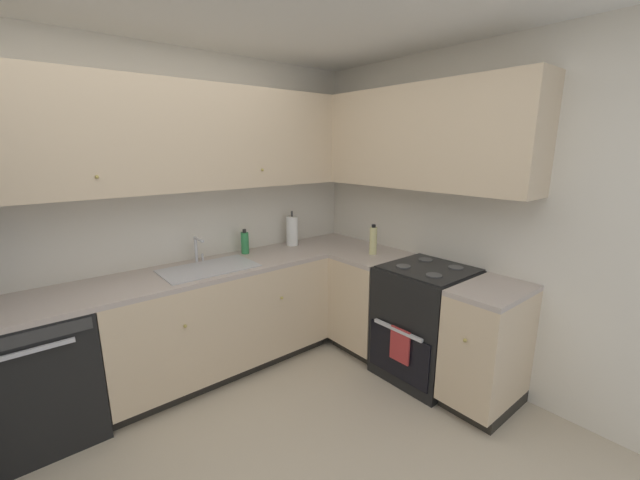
# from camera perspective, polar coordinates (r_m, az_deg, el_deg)

# --- Properties ---
(wall_back) EXTENTS (3.96, 0.05, 2.51)m
(wall_back) POSITION_cam_1_polar(r_m,az_deg,el_deg) (3.20, -25.04, 2.71)
(wall_back) COLOR silver
(wall_back) RESTS_ON ground_plane
(wall_right) EXTENTS (0.05, 3.28, 2.51)m
(wall_right) POSITION_cam_1_polar(r_m,az_deg,el_deg) (3.14, 22.23, 2.78)
(wall_right) COLOR silver
(wall_right) RESTS_ON ground_plane
(dishwasher) EXTENTS (0.60, 0.63, 0.85)m
(dishwasher) POSITION_cam_1_polar(r_m,az_deg,el_deg) (3.05, -36.02, -15.73)
(dishwasher) COLOR black
(dishwasher) RESTS_ON ground_plane
(lower_cabinets_back) EXTENTS (1.78, 0.62, 0.85)m
(lower_cabinets_back) POSITION_cam_1_polar(r_m,az_deg,el_deg) (3.29, -14.52, -11.30)
(lower_cabinets_back) COLOR beige
(lower_cabinets_back) RESTS_ON ground_plane
(countertop_back) EXTENTS (2.99, 0.60, 0.03)m
(countertop_back) POSITION_cam_1_polar(r_m,az_deg,el_deg) (3.13, -15.02, -4.01)
(countertop_back) COLOR #B7A89E
(countertop_back) RESTS_ON lower_cabinets_back
(lower_cabinets_right) EXTENTS (0.62, 1.52, 0.85)m
(lower_cabinets_right) POSITION_cam_1_polar(r_m,az_deg,el_deg) (3.26, 13.88, -11.53)
(lower_cabinets_right) COLOR beige
(lower_cabinets_right) RESTS_ON ground_plane
(countertop_right) EXTENTS (0.60, 1.52, 0.03)m
(countertop_right) POSITION_cam_1_polar(r_m,az_deg,el_deg) (3.10, 14.30, -4.16)
(countertop_right) COLOR #B7A89E
(countertop_right) RESTS_ON lower_cabinets_right
(oven_range) EXTENTS (0.68, 0.62, 1.04)m
(oven_range) POSITION_cam_1_polar(r_m,az_deg,el_deg) (3.21, 15.34, -11.55)
(oven_range) COLOR black
(oven_range) RESTS_ON ground_plane
(upper_cabinets_back) EXTENTS (2.67, 0.34, 0.77)m
(upper_cabinets_back) POSITION_cam_1_polar(r_m,az_deg,el_deg) (3.06, -20.12, 14.05)
(upper_cabinets_back) COLOR beige
(upper_cabinets_right) EXTENTS (0.32, 2.07, 0.77)m
(upper_cabinets_right) POSITION_cam_1_polar(r_m,az_deg,el_deg) (3.24, 12.64, 14.45)
(upper_cabinets_right) COLOR beige
(sink) EXTENTS (0.70, 0.40, 0.10)m
(sink) POSITION_cam_1_polar(r_m,az_deg,el_deg) (3.08, -16.05, -4.80)
(sink) COLOR #B7B7BC
(sink) RESTS_ON countertop_back
(faucet) EXTENTS (0.07, 0.16, 0.21)m
(faucet) POSITION_cam_1_polar(r_m,az_deg,el_deg) (3.22, -17.66, -1.04)
(faucet) COLOR silver
(faucet) RESTS_ON countertop_back
(soap_bottle) EXTENTS (0.07, 0.07, 0.22)m
(soap_bottle) POSITION_cam_1_polar(r_m,az_deg,el_deg) (3.40, -11.04, -0.39)
(soap_bottle) COLOR #338C4C
(soap_bottle) RESTS_ON countertop_back
(paper_towel_roll) EXTENTS (0.11, 0.11, 0.33)m
(paper_towel_roll) POSITION_cam_1_polar(r_m,az_deg,el_deg) (3.63, -4.14, 1.37)
(paper_towel_roll) COLOR white
(paper_towel_roll) RESTS_ON countertop_back
(oil_bottle) EXTENTS (0.06, 0.06, 0.26)m
(oil_bottle) POSITION_cam_1_polar(r_m,az_deg,el_deg) (3.35, 7.87, -0.05)
(oil_bottle) COLOR beige
(oil_bottle) RESTS_ON countertop_right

